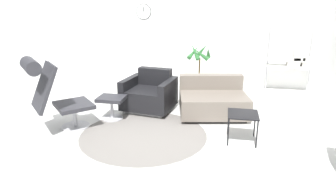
{
  "coord_description": "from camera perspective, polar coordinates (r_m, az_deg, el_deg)",
  "views": [
    {
      "loc": [
        1.15,
        -4.38,
        1.93
      ],
      "look_at": [
        0.28,
        0.03,
        0.55
      ],
      "focal_mm": 32.0,
      "sensor_mm": 36.0,
      "label": 1
    }
  ],
  "objects": [
    {
      "name": "ottoman",
      "position": [
        5.18,
        -10.69,
        -1.77
      ],
      "size": [
        0.45,
        0.38,
        0.39
      ],
      "color": "#BCBCC1",
      "rests_on": "ground_plane"
    },
    {
      "name": "shelf_unit",
      "position": [
        7.06,
        23.22,
        5.87
      ],
      "size": [
        0.96,
        0.28,
        1.72
      ],
      "color": "#BCBCC1",
      "rests_on": "ground_plane"
    },
    {
      "name": "potted_plant",
      "position": [
        6.69,
        5.98,
        4.22
      ],
      "size": [
        0.53,
        0.52,
        1.08
      ],
      "color": "silver",
      "rests_on": "ground_plane"
    },
    {
      "name": "ground_plane",
      "position": [
        4.92,
        -3.3,
        -6.06
      ],
      "size": [
        12.0,
        12.0,
        0.0
      ],
      "primitive_type": "plane",
      "color": "silver"
    },
    {
      "name": "side_table",
      "position": [
        4.38,
        14.07,
        -4.27
      ],
      "size": [
        0.42,
        0.42,
        0.42
      ],
      "color": "black",
      "rests_on": "ground_plane"
    },
    {
      "name": "round_rug",
      "position": [
        4.61,
        -4.67,
        -7.75
      ],
      "size": [
        1.92,
        1.92,
        0.01
      ],
      "color": "slate",
      "rests_on": "ground_plane"
    },
    {
      "name": "couch_low",
      "position": [
        5.37,
        8.51,
        -1.45
      ],
      "size": [
        1.31,
        1.11,
        0.66
      ],
      "rotation": [
        0.0,
        0.0,
        3.34
      ],
      "color": "black",
      "rests_on": "ground_plane"
    },
    {
      "name": "armchair_red",
      "position": [
        5.55,
        -3.48,
        -0.26
      ],
      "size": [
        0.98,
        0.91,
        0.73
      ],
      "rotation": [
        0.0,
        0.0,
        3.0
      ],
      "color": "silver",
      "rests_on": "ground_plane"
    },
    {
      "name": "wall_back",
      "position": [
        7.25,
        2.04,
        12.87
      ],
      "size": [
        12.0,
        0.09,
        2.8
      ],
      "color": "white",
      "rests_on": "ground_plane"
    },
    {
      "name": "lounge_chair",
      "position": [
        4.8,
        -21.44,
        0.93
      ],
      "size": [
        1.05,
        1.05,
        1.17
      ],
      "rotation": [
        0.0,
        0.0,
        -0.79
      ],
      "color": "#BCBCC1",
      "rests_on": "ground_plane"
    }
  ]
}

